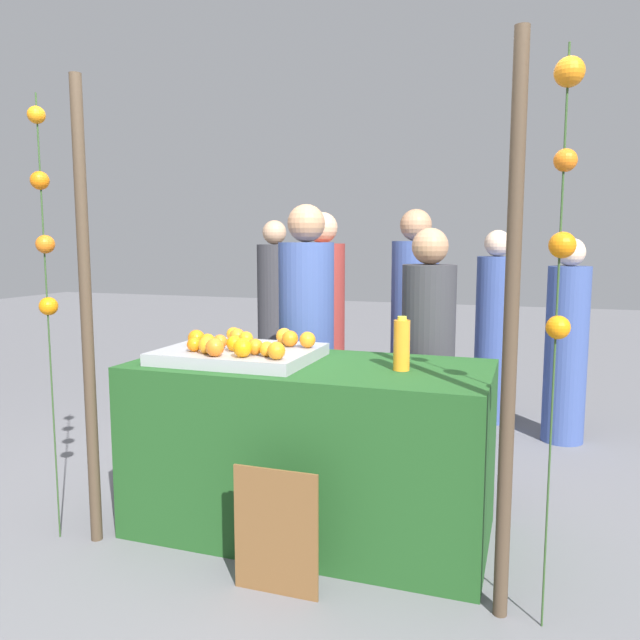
% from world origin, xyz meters
% --- Properties ---
extents(ground_plane, '(24.00, 24.00, 0.00)m').
position_xyz_m(ground_plane, '(0.00, 0.00, 0.00)').
color(ground_plane, slate).
extents(stall_counter, '(1.77, 0.84, 0.87)m').
position_xyz_m(stall_counter, '(0.00, 0.00, 0.43)').
color(stall_counter, '#1E4C1E').
rests_on(stall_counter, ground_plane).
extents(orange_tray, '(0.77, 0.62, 0.06)m').
position_xyz_m(orange_tray, '(-0.37, -0.03, 0.90)').
color(orange_tray, '#9EA0A5').
rests_on(orange_tray, stall_counter).
extents(orange_0, '(0.08, 0.08, 0.08)m').
position_xyz_m(orange_0, '(-0.07, -0.26, 0.97)').
color(orange_0, orange).
rests_on(orange_0, orange_tray).
extents(orange_1, '(0.08, 0.08, 0.08)m').
position_xyz_m(orange_1, '(-0.22, -0.18, 0.97)').
color(orange_1, orange).
rests_on(orange_1, orange_tray).
extents(orange_2, '(0.09, 0.09, 0.09)m').
position_xyz_m(orange_2, '(-0.38, -0.28, 0.97)').
color(orange_2, orange).
rests_on(orange_2, orange_tray).
extents(orange_3, '(0.07, 0.07, 0.07)m').
position_xyz_m(orange_3, '(-0.38, 0.06, 0.97)').
color(orange_3, orange).
rests_on(orange_3, orange_tray).
extents(orange_4, '(0.08, 0.08, 0.08)m').
position_xyz_m(orange_4, '(-0.36, -0.12, 0.97)').
color(orange_4, orange).
rests_on(orange_4, orange_tray).
extents(orange_5, '(0.09, 0.09, 0.09)m').
position_xyz_m(orange_5, '(-0.61, -0.05, 0.97)').
color(orange_5, orange).
rests_on(orange_5, orange_tray).
extents(orange_6, '(0.09, 0.09, 0.09)m').
position_xyz_m(orange_6, '(-0.21, 0.16, 0.97)').
color(orange_6, orange).
rests_on(orange_6, orange_tray).
extents(orange_7, '(0.07, 0.07, 0.07)m').
position_xyz_m(orange_7, '(-0.53, -0.08, 0.97)').
color(orange_7, orange).
rests_on(orange_7, orange_tray).
extents(orange_8, '(0.08, 0.08, 0.08)m').
position_xyz_m(orange_8, '(-0.51, 0.17, 0.97)').
color(orange_8, orange).
rests_on(orange_8, orange_tray).
extents(orange_9, '(0.09, 0.09, 0.09)m').
position_xyz_m(orange_9, '(-0.15, 0.10, 0.97)').
color(orange_9, orange).
rests_on(orange_9, orange_tray).
extents(orange_10, '(0.07, 0.07, 0.07)m').
position_xyz_m(orange_10, '(-0.54, -0.19, 0.96)').
color(orange_10, orange).
rests_on(orange_10, orange_tray).
extents(orange_11, '(0.08, 0.08, 0.08)m').
position_xyz_m(orange_11, '(-0.45, 0.10, 0.97)').
color(orange_11, orange).
rests_on(orange_11, orange_tray).
extents(orange_12, '(0.09, 0.09, 0.09)m').
position_xyz_m(orange_12, '(-0.25, -0.25, 0.97)').
color(orange_12, orange).
rests_on(orange_12, orange_tray).
extents(orange_13, '(0.07, 0.07, 0.07)m').
position_xyz_m(orange_13, '(-0.46, -0.07, 0.96)').
color(orange_13, orange).
rests_on(orange_13, orange_tray).
extents(orange_14, '(0.08, 0.08, 0.08)m').
position_xyz_m(orange_14, '(-0.05, 0.10, 0.97)').
color(orange_14, orange).
rests_on(orange_14, orange_tray).
extents(orange_15, '(0.07, 0.07, 0.07)m').
position_xyz_m(orange_15, '(-0.65, 0.03, 0.96)').
color(orange_15, orange).
rests_on(orange_15, orange_tray).
extents(orange_16, '(0.08, 0.08, 0.08)m').
position_xyz_m(orange_16, '(-0.45, -0.23, 0.97)').
color(orange_16, orange).
rests_on(orange_16, orange_tray).
extents(orange_17, '(0.07, 0.07, 0.07)m').
position_xyz_m(orange_17, '(-0.15, -0.20, 0.96)').
color(orange_17, orange).
rests_on(orange_17, orange_tray).
extents(juice_bottle, '(0.08, 0.08, 0.26)m').
position_xyz_m(juice_bottle, '(0.46, -0.02, 0.99)').
color(juice_bottle, orange).
rests_on(juice_bottle, stall_counter).
extents(chalkboard_sign, '(0.37, 0.03, 0.56)m').
position_xyz_m(chalkboard_sign, '(0.07, -0.60, 0.27)').
color(chalkboard_sign, brown).
rests_on(chalkboard_sign, ground_plane).
extents(vendor_left, '(0.34, 0.34, 1.70)m').
position_xyz_m(vendor_left, '(-0.28, 0.70, 0.79)').
color(vendor_left, '#384C8C').
rests_on(vendor_left, ground_plane).
extents(vendor_right, '(0.31, 0.31, 1.55)m').
position_xyz_m(vendor_right, '(0.47, 0.71, 0.72)').
color(vendor_right, '#333338').
rests_on(vendor_right, ground_plane).
extents(crowd_person_0, '(0.30, 0.30, 1.50)m').
position_xyz_m(crowd_person_0, '(1.28, 1.95, 0.70)').
color(crowd_person_0, '#384C8C').
rests_on(crowd_person_0, ground_plane).
extents(crowd_person_1, '(0.34, 0.34, 1.71)m').
position_xyz_m(crowd_person_1, '(0.22, 1.66, 0.79)').
color(crowd_person_1, '#384C8C').
rests_on(crowd_person_1, ground_plane).
extents(crowd_person_2, '(0.31, 0.31, 1.56)m').
position_xyz_m(crowd_person_2, '(0.76, 2.34, 0.73)').
color(crowd_person_2, '#384C8C').
rests_on(crowd_person_2, ground_plane).
extents(crowd_person_3, '(0.34, 0.34, 1.69)m').
position_xyz_m(crowd_person_3, '(-0.44, 1.46, 0.78)').
color(crowd_person_3, maroon).
rests_on(crowd_person_3, ground_plane).
extents(crowd_person_4, '(0.34, 0.34, 1.67)m').
position_xyz_m(crowd_person_4, '(-1.29, 2.57, 0.78)').
color(crowd_person_4, '#333338').
rests_on(crowd_person_4, ground_plane).
extents(canopy_post_left, '(0.06, 0.06, 2.23)m').
position_xyz_m(canopy_post_left, '(-0.97, -0.46, 1.12)').
color(canopy_post_left, '#473828').
rests_on(canopy_post_left, ground_plane).
extents(canopy_post_right, '(0.06, 0.06, 2.23)m').
position_xyz_m(canopy_post_right, '(0.97, -0.46, 1.12)').
color(canopy_post_right, '#473828').
rests_on(canopy_post_right, ground_plane).
extents(garland_strand_left, '(0.10, 0.10, 2.15)m').
position_xyz_m(garland_strand_left, '(-1.16, -0.50, 1.55)').
color(garland_strand_left, '#2D4C23').
rests_on(garland_strand_left, ground_plane).
extents(garland_strand_right, '(0.10, 0.10, 2.15)m').
position_xyz_m(garland_strand_right, '(1.13, -0.49, 1.63)').
color(garland_strand_right, '#2D4C23').
rests_on(garland_strand_right, ground_plane).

